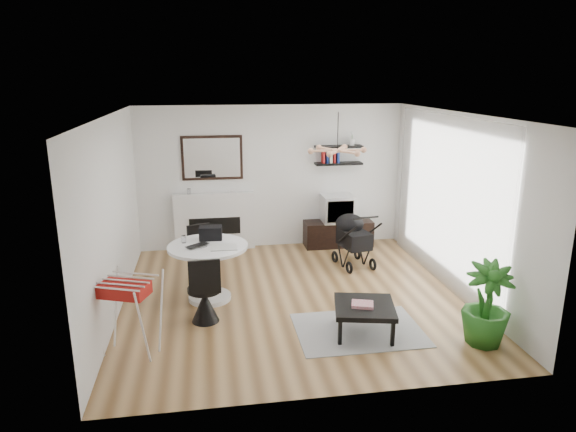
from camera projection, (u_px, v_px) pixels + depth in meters
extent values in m
plane|color=brown|center=(293.00, 297.00, 7.70)|extent=(5.00, 5.00, 0.00)
plane|color=white|center=(294.00, 114.00, 6.98)|extent=(5.00, 5.00, 0.00)
plane|color=white|center=(271.00, 177.00, 9.72)|extent=(5.00, 0.00, 5.00)
plane|color=white|center=(112.00, 218.00, 6.96)|extent=(0.00, 5.00, 5.00)
plane|color=white|center=(457.00, 204.00, 7.72)|extent=(0.00, 5.00, 5.00)
cube|color=white|center=(445.00, 201.00, 7.89)|extent=(0.04, 3.60, 2.60)
cube|color=white|center=(215.00, 221.00, 9.69)|extent=(1.50, 0.15, 1.10)
cube|color=black|center=(215.00, 226.00, 9.65)|extent=(0.95, 0.06, 0.32)
cube|color=black|center=(212.00, 158.00, 9.43)|extent=(1.12, 0.03, 0.82)
cube|color=white|center=(212.00, 158.00, 9.41)|extent=(1.02, 0.01, 0.72)
cube|color=black|center=(338.00, 164.00, 9.72)|extent=(0.90, 0.25, 0.04)
cube|color=black|center=(339.00, 147.00, 9.64)|extent=(0.90, 0.25, 0.04)
cube|color=black|center=(338.00, 233.00, 9.98)|extent=(1.31, 0.46, 0.49)
cube|color=silver|center=(337.00, 208.00, 9.84)|extent=(0.59, 0.51, 0.51)
cube|color=black|center=(341.00, 212.00, 9.60)|extent=(0.50, 0.01, 0.41)
cylinder|color=white|center=(210.00, 297.00, 7.62)|extent=(0.62, 0.62, 0.07)
cylinder|color=white|center=(209.00, 272.00, 7.51)|extent=(0.16, 0.16, 0.74)
cylinder|color=white|center=(208.00, 247.00, 7.41)|extent=(1.16, 1.16, 0.04)
imported|color=black|center=(200.00, 247.00, 7.30)|extent=(0.41, 0.40, 0.03)
cube|color=black|center=(211.00, 233.00, 7.63)|extent=(0.35, 0.22, 0.20)
cube|color=silver|center=(224.00, 247.00, 7.30)|extent=(0.38, 0.31, 0.01)
cylinder|color=white|center=(184.00, 239.00, 7.50)|extent=(0.07, 0.07, 0.11)
cylinder|color=black|center=(203.00, 255.00, 8.24)|extent=(0.42, 0.42, 0.05)
cone|color=black|center=(204.00, 268.00, 8.30)|extent=(0.35, 0.35, 0.40)
cube|color=black|center=(199.00, 237.00, 8.34)|extent=(0.38, 0.17, 0.43)
cylinder|color=black|center=(204.00, 289.00, 6.83)|extent=(0.45, 0.45, 0.05)
cone|color=black|center=(205.00, 306.00, 6.89)|extent=(0.37, 0.37, 0.43)
cube|color=black|center=(205.00, 277.00, 6.57)|extent=(0.41, 0.07, 0.46)
cube|color=maroon|center=(126.00, 288.00, 5.91)|extent=(0.63, 0.50, 0.15)
cube|color=black|center=(354.00, 239.00, 8.85)|extent=(0.52, 0.68, 0.29)
ellipsoid|color=black|center=(350.00, 224.00, 8.95)|extent=(0.49, 0.49, 0.35)
cylinder|color=black|center=(366.00, 218.00, 8.37)|extent=(0.45, 0.12, 0.03)
torus|color=black|center=(335.00, 257.00, 9.14)|extent=(0.09, 0.22, 0.21)
torus|color=black|center=(357.00, 254.00, 9.29)|extent=(0.09, 0.22, 0.21)
torus|color=black|center=(349.00, 268.00, 8.62)|extent=(0.09, 0.22, 0.21)
torus|color=black|center=(373.00, 264.00, 8.77)|extent=(0.09, 0.22, 0.21)
cube|color=#989898|center=(359.00, 330.00, 6.69)|extent=(1.63, 1.18, 0.01)
cube|color=black|center=(365.00, 307.00, 6.53)|extent=(0.89, 0.89, 0.06)
cube|color=black|center=(340.00, 332.00, 6.29)|extent=(0.04, 0.04, 0.32)
cube|color=black|center=(393.00, 334.00, 6.25)|extent=(0.04, 0.04, 0.32)
cube|color=black|center=(338.00, 309.00, 6.90)|extent=(0.04, 0.04, 0.32)
cube|color=black|center=(386.00, 311.00, 6.87)|extent=(0.04, 0.04, 0.32)
cube|color=#C7314C|center=(362.00, 304.00, 6.49)|extent=(0.32, 0.29, 0.04)
imported|color=#23611B|center=(487.00, 304.00, 6.24)|extent=(0.70, 0.70, 1.05)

